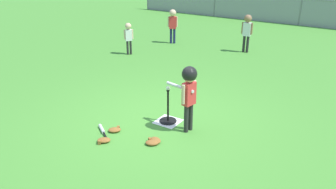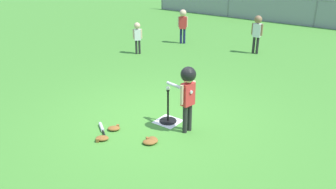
{
  "view_description": "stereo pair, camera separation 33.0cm",
  "coord_description": "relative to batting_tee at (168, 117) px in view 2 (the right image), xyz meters",
  "views": [
    {
      "loc": [
        3.23,
        -4.69,
        2.94
      ],
      "look_at": [
        0.16,
        0.04,
        0.55
      ],
      "focal_mm": 36.2,
      "sensor_mm": 36.0,
      "label": 1
    },
    {
      "loc": [
        3.5,
        -4.5,
        2.94
      ],
      "look_at": [
        0.16,
        0.04,
        0.55
      ],
      "focal_mm": 36.2,
      "sensor_mm": 36.0,
      "label": 2
    }
  ],
  "objects": [
    {
      "name": "batting_tee",
      "position": [
        0.0,
        0.0,
        0.0
      ],
      "size": [
        0.32,
        0.32,
        0.64
      ],
      "color": "black",
      "rests_on": "ground_plane"
    },
    {
      "name": "glove_by_plate",
      "position": [
        -0.5,
        -1.21,
        -0.06
      ],
      "size": [
        0.27,
        0.26,
        0.07
      ],
      "color": "brown",
      "rests_on": "ground_plane"
    },
    {
      "name": "home_plate",
      "position": [
        0.0,
        -0.0,
        -0.09
      ],
      "size": [
        0.44,
        0.44,
        0.01
      ],
      "primitive_type": "cube",
      "color": "white",
      "rests_on": "ground_plane"
    },
    {
      "name": "glove_outfield_drop",
      "position": [
        0.23,
        -0.82,
        -0.06
      ],
      "size": [
        0.27,
        0.25,
        0.07
      ],
      "color": "brown",
      "rests_on": "ground_plane"
    },
    {
      "name": "ground_plane",
      "position": [
        -0.16,
        -0.04,
        -0.1
      ],
      "size": [
        60.0,
        60.0,
        0.0
      ],
      "primitive_type": "plane",
      "color": "#478C33"
    },
    {
      "name": "spare_bat_silver",
      "position": [
        -0.75,
        -0.96,
        -0.07
      ],
      "size": [
        0.52,
        0.37,
        0.06
      ],
      "color": "silver",
      "rests_on": "ground_plane"
    },
    {
      "name": "glove_tossed_aside",
      "position": [
        -0.58,
        -0.83,
        -0.06
      ],
      "size": [
        0.27,
        0.26,
        0.07
      ],
      "color": "brown",
      "rests_on": "ground_plane"
    },
    {
      "name": "glove_near_bats",
      "position": [
        0.22,
        -0.74,
        -0.06
      ],
      "size": [
        0.27,
        0.24,
        0.07
      ],
      "color": "brown",
      "rests_on": "ground_plane"
    },
    {
      "name": "outfield_fence",
      "position": [
        -0.16,
        10.53,
        0.52
      ],
      "size": [
        16.06,
        0.06,
        1.15
      ],
      "color": "slate",
      "rests_on": "ground_plane"
    },
    {
      "name": "fielder_near_right",
      "position": [
        -0.53,
        5.29,
        0.66
      ],
      "size": [
        0.35,
        0.23,
        1.17
      ],
      "color": "#262626",
      "rests_on": "ground_plane"
    },
    {
      "name": "fielder_near_left",
      "position": [
        -3.05,
        4.99,
        0.64
      ],
      "size": [
        0.3,
        0.24,
        1.15
      ],
      "color": "#191E4C",
      "rests_on": "ground_plane"
    },
    {
      "name": "baseball_on_tee",
      "position": [
        0.0,
        -0.0,
        0.58
      ],
      "size": [
        0.07,
        0.07,
        0.07
      ],
      "primitive_type": "sphere",
      "color": "white",
      "rests_on": "batting_tee"
    },
    {
      "name": "fielder_deep_center",
      "position": [
        -3.44,
        3.11,
        0.53
      ],
      "size": [
        0.21,
        0.23,
        0.97
      ],
      "color": "#262626",
      "rests_on": "ground_plane"
    },
    {
      "name": "batter_child",
      "position": [
        0.48,
        -0.1,
        0.75
      ],
      "size": [
        0.64,
        0.34,
        1.2
      ],
      "color": "#262626",
      "rests_on": "ground_plane"
    }
  ]
}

